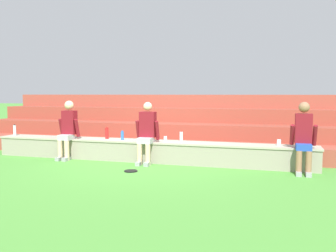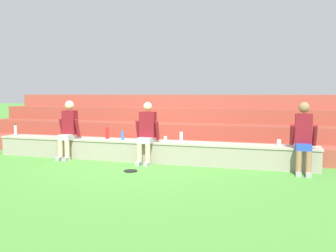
% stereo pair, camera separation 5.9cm
% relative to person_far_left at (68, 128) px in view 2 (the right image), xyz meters
% --- Properties ---
extents(ground_plane, '(80.00, 80.00, 0.00)m').
position_rel_person_far_left_xyz_m(ground_plane, '(1.82, -0.03, -0.72)').
color(ground_plane, '#4C9338').
extents(stone_seating_wall, '(7.42, 0.55, 0.47)m').
position_rel_person_far_left_xyz_m(stone_seating_wall, '(1.82, 0.23, -0.47)').
color(stone_seating_wall, gray).
rests_on(stone_seating_wall, ground).
extents(brick_bleachers, '(10.61, 2.99, 1.50)m').
position_rel_person_far_left_xyz_m(brick_bleachers, '(1.82, 2.47, -0.16)').
color(brick_bleachers, '#9B4435').
rests_on(brick_bleachers, ground).
extents(person_far_left, '(0.50, 0.54, 1.36)m').
position_rel_person_far_left_xyz_m(person_far_left, '(0.00, 0.00, 0.00)').
color(person_far_left, beige).
rests_on(person_far_left, ground).
extents(person_left_of_center, '(0.52, 0.52, 1.34)m').
position_rel_person_far_left_xyz_m(person_left_of_center, '(1.96, -0.02, -0.02)').
color(person_left_of_center, beige).
rests_on(person_left_of_center, ground).
extents(person_center, '(0.49, 0.55, 1.37)m').
position_rel_person_far_left_xyz_m(person_center, '(5.16, -0.06, -0.01)').
color(person_center, '#996B4C').
rests_on(person_center, ground).
extents(water_bottle_mid_left, '(0.07, 0.07, 0.21)m').
position_rel_person_far_left_xyz_m(water_bottle_mid_left, '(1.29, 0.19, -0.15)').
color(water_bottle_mid_left, blue).
rests_on(water_bottle_mid_left, stone_seating_wall).
extents(water_bottle_center_gap, '(0.07, 0.07, 0.28)m').
position_rel_person_far_left_xyz_m(water_bottle_center_gap, '(-1.69, 0.24, -0.12)').
color(water_bottle_center_gap, silver).
rests_on(water_bottle_center_gap, stone_seating_wall).
extents(water_bottle_near_left, '(0.08, 0.08, 0.28)m').
position_rel_person_far_left_xyz_m(water_bottle_near_left, '(0.86, 0.28, -0.12)').
color(water_bottle_near_left, red).
rests_on(water_bottle_near_left, stone_seating_wall).
extents(water_bottle_near_right, '(0.07, 0.07, 0.25)m').
position_rel_person_far_left_xyz_m(water_bottle_near_right, '(2.68, 0.21, -0.13)').
color(water_bottle_near_right, silver).
rests_on(water_bottle_near_right, stone_seating_wall).
extents(plastic_cup_middle, '(0.08, 0.08, 0.12)m').
position_rel_person_far_left_xyz_m(plastic_cup_middle, '(4.72, 0.27, -0.19)').
color(plastic_cup_middle, white).
rests_on(plastic_cup_middle, stone_seating_wall).
extents(plastic_cup_left_end, '(0.08, 0.08, 0.12)m').
position_rel_person_far_left_xyz_m(plastic_cup_left_end, '(2.32, 0.20, -0.19)').
color(plastic_cup_left_end, white).
rests_on(plastic_cup_left_end, stone_seating_wall).
extents(frisbee, '(0.27, 0.27, 0.02)m').
position_rel_person_far_left_xyz_m(frisbee, '(1.93, -0.85, -0.71)').
color(frisbee, black).
rests_on(frisbee, ground).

